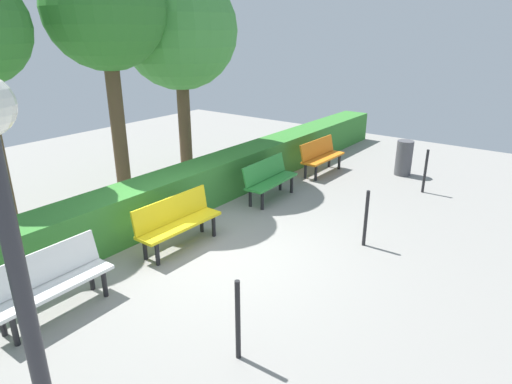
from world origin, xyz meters
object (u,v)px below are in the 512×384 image
at_px(tree_near, 179,31).
at_px(bench_green, 269,178).
at_px(tree_mid, 105,11).
at_px(bench_orange, 321,155).
at_px(trash_bin, 404,158).
at_px(lamp_post, 9,233).
at_px(bench_white, 50,280).
at_px(bench_yellow, 177,220).

bearing_deg(tree_near, bench_green, 87.26).
bearing_deg(tree_mid, bench_orange, 146.27).
bearing_deg(trash_bin, lamp_post, 4.19).
distance_m(tree_near, lamp_post, 8.30).
bearing_deg(bench_white, tree_near, -153.18).
bearing_deg(tree_near, tree_mid, -1.79).
bearing_deg(tree_near, trash_bin, 126.90).
bearing_deg(bench_yellow, bench_green, -178.27).
distance_m(bench_white, tree_near, 6.58).
xyz_separation_m(bench_orange, tree_near, (2.17, -2.64, 2.97)).
distance_m(bench_green, lamp_post, 7.04).
bearing_deg(lamp_post, bench_white, -118.37).
bearing_deg(trash_bin, bench_green, -27.21).
xyz_separation_m(bench_orange, bench_white, (7.34, 0.12, 0.00)).
height_order(bench_yellow, bench_white, bench_yellow).
height_order(bench_green, trash_bin, trash_bin).
relative_size(bench_white, tree_mid, 0.31).
bearing_deg(bench_yellow, bench_white, 2.81).
relative_size(bench_orange, trash_bin, 1.72).
bearing_deg(bench_yellow, lamp_post, 35.08).
relative_size(lamp_post, trash_bin, 3.71).
relative_size(tree_near, trash_bin, 5.45).
bearing_deg(bench_orange, tree_mid, -32.44).
xyz_separation_m(bench_orange, lamp_post, (8.61, 2.47, 1.85)).
bearing_deg(lamp_post, tree_mid, -131.46).
xyz_separation_m(bench_white, trash_bin, (-8.48, 1.64, -0.04)).
height_order(bench_green, tree_near, tree_near).
bearing_deg(tree_mid, lamp_post, 48.54).
xyz_separation_m(bench_yellow, bench_white, (2.30, 0.08, -0.00)).
bearing_deg(lamp_post, bench_green, -158.61).
distance_m(bench_white, trash_bin, 8.64).
xyz_separation_m(bench_green, tree_mid, (1.75, -2.69, 3.35)).
xyz_separation_m(bench_white, lamp_post, (1.27, 2.35, 1.85)).
bearing_deg(bench_white, tree_mid, -140.72).
relative_size(bench_orange, tree_mid, 0.30).
height_order(bench_orange, tree_near, tree_near).
relative_size(bench_white, tree_near, 0.32).
bearing_deg(bench_yellow, bench_orange, -178.79).
distance_m(tree_near, trash_bin, 6.27).
bearing_deg(bench_white, bench_orange, 179.67).
distance_m(bench_orange, tree_near, 4.53).
bearing_deg(bench_orange, bench_green, 1.09).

